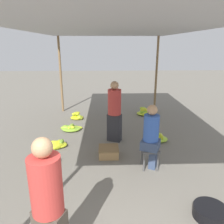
{
  "coord_description": "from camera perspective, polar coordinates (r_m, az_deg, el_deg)",
  "views": [
    {
      "loc": [
        -0.17,
        -1.12,
        2.4
      ],
      "look_at": [
        0.0,
        3.59,
        0.94
      ],
      "focal_mm": 35.0,
      "sensor_mm": 36.0,
      "label": 1
    }
  ],
  "objects": [
    {
      "name": "canopy_post_back_left",
      "position": [
        8.14,
        -13.25,
        9.32
      ],
      "size": [
        0.08,
        0.08,
        2.69
      ],
      "primitive_type": "cylinder",
      "color": "olive",
      "rests_on": "ground"
    },
    {
      "name": "canopy_post_back_right",
      "position": [
        8.21,
        11.5,
        9.5
      ],
      "size": [
        0.08,
        0.08,
        2.69
      ],
      "primitive_type": "cylinder",
      "color": "olive",
      "rests_on": "ground"
    },
    {
      "name": "canopy_tarp",
      "position": [
        4.68,
        0.02,
        20.98
      ],
      "size": [
        3.86,
        6.9,
        0.04
      ],
      "primitive_type": "cube",
      "color": "#B2B2B7",
      "rests_on": "canopy_post_front_left"
    },
    {
      "name": "vendor_foreground",
      "position": [
        2.55,
        -16.37,
        -22.07
      ],
      "size": [
        0.44,
        0.44,
        1.56
      ],
      "color": "#4C4238",
      "rests_on": "ground"
    },
    {
      "name": "stool",
      "position": [
        4.5,
        9.87,
        -10.33
      ],
      "size": [
        0.34,
        0.34,
        0.42
      ],
      "color": "#4C4C4C",
      "rests_on": "ground"
    },
    {
      "name": "vendor_seated",
      "position": [
        4.36,
        10.32,
        -6.17
      ],
      "size": [
        0.45,
        0.45,
        1.32
      ],
      "color": "#384766",
      "rests_on": "ground"
    },
    {
      "name": "basin_black",
      "position": [
        3.74,
        24.25,
        -22.74
      ],
      "size": [
        0.48,
        0.48,
        0.17
      ],
      "color": "black",
      "rests_on": "ground"
    },
    {
      "name": "banana_pile_left_0",
      "position": [
        4.92,
        -16.94,
        -12.01
      ],
      "size": [
        0.61,
        0.51,
        0.14
      ],
      "color": "#BFD12A",
      "rests_on": "ground"
    },
    {
      "name": "banana_pile_left_1",
      "position": [
        5.56,
        -13.8,
        -8.12
      ],
      "size": [
        0.46,
        0.47,
        0.17
      ],
      "color": "yellow",
      "rests_on": "ground"
    },
    {
      "name": "banana_pile_left_2",
      "position": [
        6.52,
        -10.76,
        -4.12
      ],
      "size": [
        0.65,
        0.48,
        0.18
      ],
      "color": "#94BF32",
      "rests_on": "ground"
    },
    {
      "name": "banana_pile_left_3",
      "position": [
        7.41,
        -9.07,
        -1.12
      ],
      "size": [
        0.43,
        0.4,
        0.25
      ],
      "color": "#ABC92D",
      "rests_on": "ground"
    },
    {
      "name": "banana_pile_right_0",
      "position": [
        5.83,
        11.57,
        -6.62
      ],
      "size": [
        0.6,
        0.45,
        0.2
      ],
      "color": "#C1D12A",
      "rests_on": "ground"
    },
    {
      "name": "banana_pile_right_1",
      "position": [
        7.86,
        8.71,
        -0.09
      ],
      "size": [
        0.67,
        0.57,
        0.27
      ],
      "color": "#A5C62F",
      "rests_on": "ground"
    },
    {
      "name": "crate_near",
      "position": [
        4.97,
        -0.88,
        -10.34
      ],
      "size": [
        0.45,
        0.45,
        0.2
      ],
      "color": "#9E7A4C",
      "rests_on": "ground"
    },
    {
      "name": "shopper_walking_mid",
      "position": [
        5.46,
        0.64,
        0.29
      ],
      "size": [
        0.44,
        0.44,
        1.56
      ],
      "color": "#2D2D33",
      "rests_on": "ground"
    }
  ]
}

